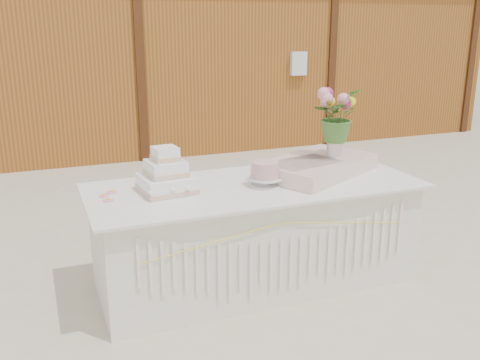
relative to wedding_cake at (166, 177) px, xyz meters
name	(u,v)px	position (x,y,z in m)	size (l,w,h in m)	color
ground	(254,281)	(0.64, -0.06, -0.88)	(80.00, 80.00, 0.00)	beige
barn	(115,36)	(0.63, 5.93, 0.80)	(12.60, 4.60, 3.30)	#95541F
cake_table	(255,234)	(0.64, -0.07, -0.49)	(2.40, 1.00, 0.77)	white
wedding_cake	(166,177)	(0.00, 0.00, 0.00)	(0.38, 0.38, 0.32)	white
pink_cake_stand	(266,173)	(0.69, -0.13, -0.01)	(0.24, 0.24, 0.18)	silver
satin_runner	(317,166)	(1.19, 0.02, -0.05)	(0.94, 0.54, 0.12)	#FFD2CD
flower_vase	(335,146)	(1.36, 0.05, 0.09)	(0.12, 0.12, 0.16)	silver
bouquet	(336,109)	(1.36, 0.05, 0.38)	(0.36, 0.32, 0.40)	#3E6B2B
loose_flowers	(108,194)	(-0.39, 0.06, -0.10)	(0.15, 0.35, 0.02)	pink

